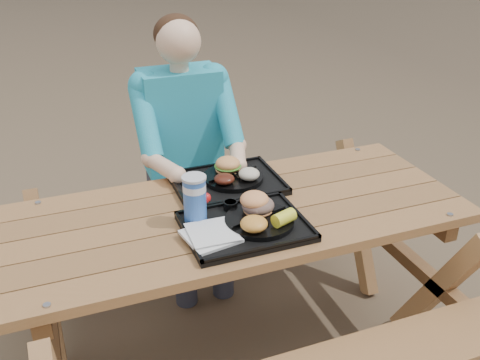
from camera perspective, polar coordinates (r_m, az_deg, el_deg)
name	(u,v)px	position (r m, az deg, el deg)	size (l,w,h in m)	color
ground	(240,349)	(2.59, 0.00, -17.62)	(60.00, 60.00, 0.00)	#999999
picnic_table	(240,284)	(2.34, 0.00, -11.08)	(1.80, 1.49, 0.75)	#999999
tray_near	(245,227)	(1.99, 0.55, -5.07)	(0.45, 0.35, 0.02)	black
tray_far	(227,184)	(2.30, -1.36, -0.39)	(0.45, 0.35, 0.02)	black
plate_near	(259,221)	(2.00, 2.08, -4.36)	(0.26, 0.26, 0.02)	black
plate_far	(233,177)	(2.31, -0.74, 0.28)	(0.26, 0.26, 0.02)	black
napkin_stack	(211,235)	(1.91, -3.15, -5.90)	(0.18, 0.18, 0.02)	silver
soda_cup	(195,200)	(1.98, -4.83, -2.12)	(0.09, 0.09, 0.17)	#164AA8
condiment_bbq	(230,205)	(2.08, -1.03, -2.72)	(0.06, 0.06, 0.03)	#310705
condiment_mustard	(245,203)	(2.11, 0.59, -2.43)	(0.04, 0.04, 0.03)	gold
sandwich	(258,197)	(2.01, 1.95, -1.84)	(0.12, 0.12, 0.12)	#F89857
mac_cheese	(254,224)	(1.91, 1.50, -4.69)	(0.10, 0.10, 0.05)	gold
corn_cob	(284,218)	(1.95, 4.70, -4.04)	(0.09, 0.09, 0.05)	yellow
cutlery_far	(191,187)	(2.25, -5.23, -0.76)	(0.03, 0.15, 0.01)	black
burger	(228,161)	(2.32, -1.31, 2.08)	(0.11, 0.11, 0.10)	#F19C55
baked_beans	(224,179)	(2.23, -1.69, 0.11)	(0.09, 0.09, 0.04)	#4A190E
potato_salad	(249,174)	(2.26, 0.98, 0.64)	(0.09, 0.09, 0.05)	beige
diner	(184,164)	(2.77, -5.96, 1.73)	(0.48, 0.84, 1.28)	#1CC4C0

